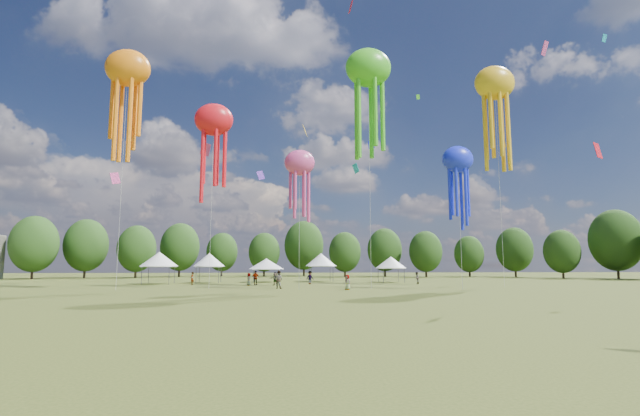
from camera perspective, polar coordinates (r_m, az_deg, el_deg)
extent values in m
plane|color=#384416|center=(13.51, 10.01, -17.66)|extent=(300.00, 300.00, 0.00)
imported|color=gray|center=(50.60, -5.17, -8.87)|extent=(1.16, 1.08, 1.91)
imported|color=gray|center=(58.83, -8.84, -8.76)|extent=(0.61, 0.83, 1.54)
imported|color=gray|center=(64.48, 11.94, -8.52)|extent=(0.91, 0.97, 1.60)
imported|color=gray|center=(62.45, -1.25, -8.64)|extent=(1.31, 1.16, 1.76)
imported|color=gray|center=(60.79, -8.03, -8.58)|extent=(1.16, 0.86, 1.83)
imported|color=gray|center=(59.47, -5.60, -8.72)|extent=(1.57, 1.27, 1.67)
imported|color=gray|center=(61.53, -15.61, -8.44)|extent=(0.46, 0.65, 1.67)
imported|color=gray|center=(48.04, 3.43, -9.20)|extent=(0.87, 0.89, 1.54)
cylinder|color=#47474C|center=(65.34, -21.29, -7.86)|extent=(0.08, 0.08, 2.29)
cylinder|color=#47474C|center=(68.74, -20.54, -7.84)|extent=(0.08, 0.08, 2.29)
cylinder|color=#47474C|center=(64.54, -18.25, -8.00)|extent=(0.08, 0.08, 2.29)
cylinder|color=#47474C|center=(67.98, -17.65, -7.97)|extent=(0.08, 0.08, 2.29)
cube|color=white|center=(66.61, -19.39, -6.89)|extent=(3.91, 3.91, 0.10)
cone|color=white|center=(66.62, -19.35, -6.01)|extent=(5.08, 5.08, 1.96)
cylinder|color=#47474C|center=(68.07, -15.15, -8.06)|extent=(0.08, 0.08, 2.26)
cylinder|color=#47474C|center=(71.18, -14.76, -8.03)|extent=(0.08, 0.08, 2.26)
cylinder|color=#47474C|center=(67.67, -12.48, -8.15)|extent=(0.08, 0.08, 2.26)
cylinder|color=#47474C|center=(70.80, -12.21, -8.11)|extent=(0.08, 0.08, 2.26)
cube|color=white|center=(69.40, -13.62, -7.12)|extent=(3.55, 3.55, 0.10)
cone|color=white|center=(69.41, -13.60, -6.28)|extent=(4.61, 4.61, 1.94)
cylinder|color=#47474C|center=(69.04, -8.26, -8.39)|extent=(0.08, 0.08, 1.86)
cylinder|color=#47474C|center=(72.73, -8.17, -8.32)|extent=(0.08, 0.08, 1.86)
cylinder|color=#47474C|center=(69.02, -5.16, -8.43)|extent=(0.08, 0.08, 1.86)
cylinder|color=#47474C|center=(72.71, -5.23, -8.37)|extent=(0.08, 0.08, 1.86)
cube|color=white|center=(70.84, -6.69, -7.59)|extent=(4.09, 4.09, 0.10)
cone|color=white|center=(70.83, -6.68, -6.90)|extent=(5.32, 5.32, 1.59)
cylinder|color=#47474C|center=(70.39, -1.09, -8.25)|extent=(0.08, 0.08, 2.32)
cylinder|color=#47474C|center=(73.72, -1.34, -8.20)|extent=(0.08, 0.08, 2.32)
cylinder|color=#47474C|center=(70.78, 1.63, -8.24)|extent=(0.08, 0.08, 2.32)
cylinder|color=#47474C|center=(74.09, 1.27, -8.19)|extent=(0.08, 0.08, 2.32)
cube|color=white|center=(72.22, 0.12, -7.26)|extent=(3.75, 3.75, 0.10)
cone|color=white|center=(72.22, 0.12, -6.44)|extent=(4.87, 4.87, 1.99)
cylinder|color=#47474C|center=(68.44, 7.88, -8.34)|extent=(0.08, 0.08, 2.02)
cylinder|color=#47474C|center=(71.51, 7.25, -8.30)|extent=(0.08, 0.08, 2.02)
cylinder|color=#47474C|center=(69.28, 10.45, -8.27)|extent=(0.08, 0.08, 2.02)
cylinder|color=#47474C|center=(72.32, 9.72, -8.24)|extent=(0.08, 0.08, 2.02)
cube|color=white|center=(70.36, 8.81, -7.43)|extent=(3.57, 3.57, 0.10)
cone|color=white|center=(70.36, 8.80, -6.68)|extent=(4.64, 4.64, 1.73)
ellipsoid|color=red|center=(53.85, -13.05, 10.64)|extent=(4.30, 3.01, 3.66)
cylinder|color=beige|center=(51.79, -13.34, 0.69)|extent=(0.03, 0.03, 18.79)
ellipsoid|color=#47CB21|center=(55.90, 6.02, 16.94)|extent=(5.34, 3.74, 4.54)
cylinder|color=beige|center=(52.04, 6.20, 4.13)|extent=(0.03, 0.03, 25.28)
ellipsoid|color=#1C2CFE|center=(50.96, 16.74, 5.82)|extent=(3.34, 2.34, 2.84)
cylinder|color=beige|center=(49.91, 17.02, -1.85)|extent=(0.03, 0.03, 13.68)
ellipsoid|color=orange|center=(55.82, -22.76, 15.73)|extent=(4.77, 3.34, 4.05)
cylinder|color=beige|center=(52.47, -23.39, 3.70)|extent=(0.03, 0.03, 23.68)
ellipsoid|color=#DB4087|center=(49.52, -2.54, 5.65)|extent=(3.26, 2.28, 2.77)
cylinder|color=beige|center=(48.47, -2.59, -2.13)|extent=(0.03, 0.03, 13.47)
ellipsoid|color=yellow|center=(63.43, 20.87, 14.30)|extent=(5.07, 3.55, 4.31)
cylinder|color=beige|center=(60.08, 21.40, 3.02)|extent=(0.03, 0.03, 25.20)
cube|color=yellow|center=(85.16, -1.88, 9.60)|extent=(1.02, 2.27, 2.36)
cube|color=#47CB21|center=(88.69, 12.09, 13.34)|extent=(0.81, 0.32, 0.98)
cube|color=#18A5D3|center=(67.04, 4.47, 4.94)|extent=(0.90, 1.03, 1.51)
cube|color=#DB4087|center=(50.39, 26.16, 17.39)|extent=(0.96, 1.15, 1.38)
cube|color=#DB4087|center=(77.76, -14.05, 7.10)|extent=(1.95, 1.10, 2.36)
cube|color=red|center=(71.38, 3.83, 23.68)|extent=(0.45, 1.91, 2.13)
cube|color=yellow|center=(81.84, 21.89, 7.77)|extent=(1.33, 1.93, 2.58)
cube|color=#1C2CFE|center=(83.88, 6.38, 7.83)|extent=(1.36, 0.55, 1.55)
cube|color=#18A5D3|center=(63.70, 31.85, 17.50)|extent=(0.71, 0.51, 0.85)
cube|color=#DB4087|center=(80.44, -24.10, 3.40)|extent=(1.47, 1.16, 2.12)
cube|color=#692DC9|center=(61.82, -7.39, 4.06)|extent=(1.18, 0.47, 1.39)
cube|color=red|center=(49.61, 31.26, 6.14)|extent=(1.15, 0.90, 1.50)
cylinder|color=#38281C|center=(100.82, -32.16, -6.54)|extent=(0.44, 0.44, 3.36)
ellipsoid|color=#224015|center=(100.90, -31.98, -3.80)|extent=(8.40, 8.40, 10.51)
cylinder|color=#38281C|center=(105.00, -27.22, -6.81)|extent=(0.44, 0.44, 3.41)
ellipsoid|color=#224015|center=(105.08, -27.06, -4.14)|extent=(8.53, 8.53, 10.66)
cylinder|color=#38281C|center=(101.43, -21.94, -7.19)|extent=(0.44, 0.44, 3.07)
ellipsoid|color=#224015|center=(101.48, -21.83, -4.71)|extent=(7.66, 7.66, 9.58)
cylinder|color=#38281C|center=(107.94, -17.10, -7.26)|extent=(0.44, 0.44, 3.43)
ellipsoid|color=#224015|center=(108.02, -17.00, -4.65)|extent=(8.58, 8.58, 10.73)
cylinder|color=#38281C|center=(112.28, -12.14, -7.53)|extent=(0.44, 0.44, 2.95)
ellipsoid|color=#224015|center=(112.32, -12.08, -5.37)|extent=(7.37, 7.37, 9.21)
cylinder|color=#38281C|center=(107.83, -6.97, -7.67)|extent=(0.44, 0.44, 2.89)
ellipsoid|color=#224015|center=(107.87, -6.94, -5.46)|extent=(7.23, 7.23, 9.04)
cylinder|color=#38281C|center=(112.58, -2.01, -7.45)|extent=(0.44, 0.44, 3.84)
ellipsoid|color=#224015|center=(112.69, -2.00, -4.65)|extent=(9.60, 9.60, 11.99)
cylinder|color=#38281C|center=(102.61, 3.12, -7.75)|extent=(0.44, 0.44, 2.84)
ellipsoid|color=#224015|center=(102.64, 3.10, -5.47)|extent=(7.11, 7.11, 8.89)
cylinder|color=#38281C|center=(107.16, 8.08, -7.58)|extent=(0.44, 0.44, 3.16)
ellipsoid|color=#224015|center=(107.22, 8.03, -5.15)|extent=(7.91, 7.91, 9.88)
cylinder|color=#38281C|center=(103.91, 13.06, -7.56)|extent=(0.44, 0.44, 2.88)
ellipsoid|color=#224015|center=(103.95, 13.00, -5.28)|extent=(7.21, 7.21, 9.01)
cylinder|color=#38281C|center=(109.75, 18.10, -7.43)|extent=(0.44, 0.44, 2.63)
ellipsoid|color=#224015|center=(109.77, 18.03, -5.46)|extent=(6.57, 6.57, 8.22)
cylinder|color=#38281C|center=(110.67, 23.13, -7.08)|extent=(0.44, 0.44, 3.13)
ellipsoid|color=#224015|center=(110.73, 23.02, -4.75)|extent=(7.81, 7.81, 9.77)
cylinder|color=#38281C|center=(102.17, 27.98, -6.97)|extent=(0.44, 0.44, 2.72)
ellipsoid|color=#224015|center=(102.21, 27.85, -4.78)|extent=(6.80, 6.80, 8.50)
cylinder|color=#38281C|center=(105.42, 33.06, -6.33)|extent=(0.44, 0.44, 3.81)
ellipsoid|color=#224015|center=(105.53, 32.86, -3.37)|extent=(9.52, 9.52, 11.90)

